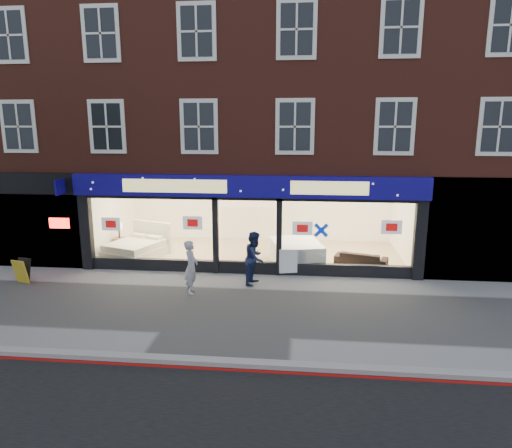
# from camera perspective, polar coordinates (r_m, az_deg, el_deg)

# --- Properties ---
(ground) EXTENTS (120.00, 120.00, 0.00)m
(ground) POSITION_cam_1_polar(r_m,az_deg,el_deg) (12.50, -2.78, -10.59)
(ground) COLOR gray
(ground) RESTS_ON ground
(kerb_line) EXTENTS (60.00, 0.10, 0.01)m
(kerb_line) POSITION_cam_1_polar(r_m,az_deg,el_deg) (9.76, -5.59, -17.59)
(kerb_line) COLOR #8C0A07
(kerb_line) RESTS_ON ground
(kerb_stone) EXTENTS (60.00, 0.25, 0.12)m
(kerb_stone) POSITION_cam_1_polar(r_m,az_deg,el_deg) (9.90, -5.36, -16.75)
(kerb_stone) COLOR gray
(kerb_stone) RESTS_ON ground
(showroom_floor) EXTENTS (11.00, 4.50, 0.10)m
(showroom_floor) POSITION_cam_1_polar(r_m,az_deg,el_deg) (17.40, -0.23, -3.74)
(showroom_floor) COLOR tan
(showroom_floor) RESTS_ON ground
(building) EXTENTS (19.00, 8.26, 10.30)m
(building) POSITION_cam_1_polar(r_m,az_deg,el_deg) (18.49, 0.27, 17.93)
(building) COLOR maroon
(building) RESTS_ON ground
(display_bed) EXTENTS (2.27, 2.49, 1.15)m
(display_bed) POSITION_cam_1_polar(r_m,az_deg,el_deg) (17.39, -14.62, -2.88)
(display_bed) COLOR beige
(display_bed) RESTS_ON showroom_floor
(bedside_table) EXTENTS (0.45, 0.45, 0.55)m
(bedside_table) POSITION_cam_1_polar(r_m,az_deg,el_deg) (18.15, -16.63, -2.53)
(bedside_table) COLOR brown
(bedside_table) RESTS_ON showroom_floor
(mattress_stack) EXTENTS (2.01, 2.31, 0.78)m
(mattress_stack) POSITION_cam_1_polar(r_m,az_deg,el_deg) (15.99, 5.02, -3.59)
(mattress_stack) COLOR white
(mattress_stack) RESTS_ON showroom_floor
(sofa) EXTENTS (1.88, 1.19, 0.51)m
(sofa) POSITION_cam_1_polar(r_m,az_deg,el_deg) (16.07, 12.99, -4.30)
(sofa) COLOR black
(sofa) RESTS_ON showroom_floor
(a_board) EXTENTS (0.57, 0.44, 0.78)m
(a_board) POSITION_cam_1_polar(r_m,az_deg,el_deg) (16.08, -27.19, -5.24)
(a_board) COLOR gold
(a_board) RESTS_ON ground
(pedestrian_grey) EXTENTS (0.38, 0.58, 1.58)m
(pedestrian_grey) POSITION_cam_1_polar(r_m,az_deg,el_deg) (13.52, -8.11, -5.33)
(pedestrian_grey) COLOR #B0B1B8
(pedestrian_grey) RESTS_ON ground
(pedestrian_blue) EXTENTS (0.81, 0.94, 1.66)m
(pedestrian_blue) POSITION_cam_1_polar(r_m,az_deg,el_deg) (14.12, -0.14, -4.26)
(pedestrian_blue) COLOR #192248
(pedestrian_blue) RESTS_ON ground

